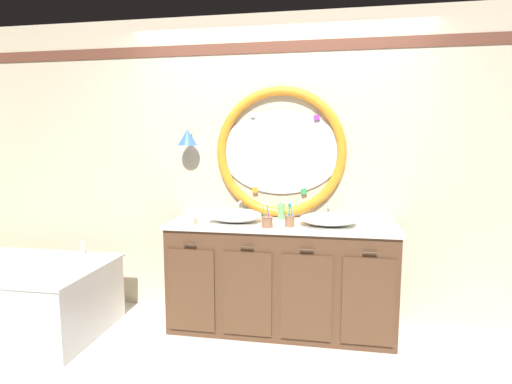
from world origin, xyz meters
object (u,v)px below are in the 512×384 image
bathtub (11,290)px  sink_basin_right (329,219)px  sink_basin_left (235,215)px  folded_hand_towel (186,221)px  toothbrush_holder_left (267,221)px  soap_dispenser (281,211)px  toothbrush_holder_right (290,220)px

bathtub → sink_basin_right: (2.52, 0.39, 0.60)m
sink_basin_left → folded_hand_towel: bearing=-159.9°
folded_hand_towel → sink_basin_left: bearing=20.1°
sink_basin_left → toothbrush_holder_left: bearing=-27.7°
sink_basin_right → folded_hand_towel: (-1.12, -0.13, -0.03)m
sink_basin_left → folded_hand_towel: size_ratio=2.62×
soap_dispenser → folded_hand_towel: (-0.72, -0.33, -0.05)m
toothbrush_holder_left → folded_hand_towel: toothbrush_holder_left is taller
sink_basin_left → toothbrush_holder_right: bearing=-11.9°
bathtub → toothbrush_holder_right: toothbrush_holder_right is taller
sink_basin_left → toothbrush_holder_right: (0.46, -0.10, -0.00)m
bathtub → soap_dispenser: soap_dispenser is taller
toothbrush_holder_right → soap_dispenser: size_ratio=1.33×
sink_basin_right → folded_hand_towel: bearing=-173.2°
bathtub → soap_dispenser: (2.13, 0.59, 0.62)m
sink_basin_left → toothbrush_holder_left: 0.33m
sink_basin_left → toothbrush_holder_right: 0.47m
bathtub → sink_basin_left: bearing=12.4°
toothbrush_holder_left → soap_dispenser: toothbrush_holder_left is taller
toothbrush_holder_left → soap_dispenser: size_ratio=1.25×
bathtub → soap_dispenser: size_ratio=9.65×
folded_hand_towel → soap_dispenser: bearing=24.6°
toothbrush_holder_right → bathtub: bearing=-172.5°
toothbrush_holder_right → folded_hand_towel: bearing=-177.4°
soap_dispenser → folded_hand_towel: bearing=-155.4°
toothbrush_holder_right → soap_dispenser: toothbrush_holder_right is taller
toothbrush_holder_right → sink_basin_left: bearing=168.1°
sink_basin_right → toothbrush_holder_left: bearing=-161.9°
bathtub → toothbrush_holder_left: bearing=6.6°
toothbrush_holder_right → soap_dispenser: bearing=108.4°
sink_basin_left → toothbrush_holder_left: size_ratio=2.22×
toothbrush_holder_right → soap_dispenser: 0.31m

